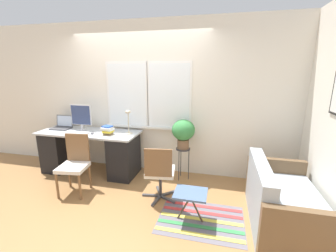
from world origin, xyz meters
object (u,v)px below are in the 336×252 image
book_stack (108,130)px  office_chair_swivel (160,172)px  desk_lamp (128,118)px  mouse (92,133)px  plant_stand (183,152)px  monitor (81,117)px  folding_stool (191,195)px  couch_loveseat (282,204)px  laptop (62,126)px  keyboard (77,133)px  desk_chair_wooden (75,163)px  potted_plant (183,131)px

book_stack → office_chair_swivel: size_ratio=0.23×
desk_lamp → mouse: bearing=-164.1°
desk_lamp → plant_stand: (0.95, 0.07, -0.56)m
mouse → plant_stand: size_ratio=0.13×
monitor → folding_stool: size_ratio=1.16×
monitor → desk_lamp: size_ratio=1.12×
couch_loveseat → laptop: bearing=76.9°
laptop → couch_loveseat: bearing=-13.1°
folding_stool → keyboard: bearing=158.6°
laptop → desk_lamp: bearing=-1.6°
mouse → book_stack: bearing=8.2°
keyboard → mouse: 0.30m
mouse → plant_stand: (1.56, 0.25, -0.30)m
couch_loveseat → plant_stand: 1.66m
monitor → laptop: bearing=178.1°
desk_chair_wooden → office_chair_swivel: desk_chair_wooden is taller
book_stack → office_chair_swivel: book_stack is taller
keyboard → book_stack: book_stack is taller
couch_loveseat → plant_stand: bearing=57.0°
mouse → office_chair_swivel: size_ratio=0.09×
office_chair_swivel → desk_chair_wooden: bearing=-5.3°
office_chair_swivel → desk_lamp: bearing=-49.8°
mouse → folding_stool: 2.08m
mouse → couch_loveseat: mouse is taller
book_stack → plant_stand: book_stack is taller
laptop → couch_loveseat: 3.85m
monitor → mouse: (0.33, -0.20, -0.24)m
mouse → plant_stand: mouse is taller
book_stack → desk_chair_wooden: size_ratio=0.22×
monitor → office_chair_swivel: size_ratio=0.56×
book_stack → potted_plant: (1.28, 0.21, 0.00)m
keyboard → couch_loveseat: bearing=-11.2°
monitor → potted_plant: (1.89, 0.05, -0.17)m
monitor → couch_loveseat: size_ratio=0.35×
book_stack → folding_stool: bearing=-29.6°
monitor → potted_plant: 1.90m
book_stack → laptop: bearing=170.7°
book_stack → plant_stand: bearing=9.2°
mouse → monitor: bearing=149.0°
couch_loveseat → potted_plant: bearing=57.0°
keyboard → book_stack: size_ratio=2.18×
potted_plant → folding_stool: (0.29, -1.10, -0.50)m
office_chair_swivel → potted_plant: potted_plant is taller
plant_stand → mouse: bearing=-171.0°
book_stack → desk_chair_wooden: bearing=-114.4°
monitor → couch_loveseat: (3.27, -0.85, -0.76)m
laptop → office_chair_swivel: bearing=-18.1°
monitor → keyboard: monitor is taller
mouse → potted_plant: bearing=9.0°
keyboard → plant_stand: keyboard is taller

